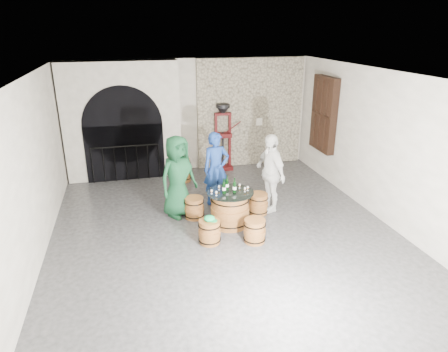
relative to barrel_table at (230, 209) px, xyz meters
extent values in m
plane|color=#2B2B2E|center=(-0.19, -0.17, -0.38)|extent=(8.00, 8.00, 0.00)
plane|color=beige|center=(-0.19, 3.83, 1.22)|extent=(8.00, 0.00, 8.00)
plane|color=beige|center=(-0.19, -4.17, 1.22)|extent=(8.00, 0.00, 8.00)
plane|color=beige|center=(-3.69, -0.17, 1.22)|extent=(0.00, 8.00, 8.00)
plane|color=beige|center=(3.31, -0.17, 1.22)|extent=(0.00, 8.00, 8.00)
plane|color=beige|center=(-0.19, -0.17, 2.82)|extent=(8.00, 8.00, 0.00)
cube|color=#B0A78C|center=(1.61, 3.77, 1.22)|extent=(3.20, 0.12, 3.18)
cube|color=beige|center=(-2.09, 3.58, 1.22)|extent=(3.10, 0.50, 3.18)
cube|color=black|center=(-2.09, 3.31, 0.39)|extent=(2.10, 0.03, 1.55)
cylinder|color=black|center=(-2.09, 3.31, 1.17)|extent=(2.10, 0.03, 2.10)
cylinder|color=black|center=(-2.09, 3.25, 0.60)|extent=(1.79, 0.04, 0.04)
cylinder|color=black|center=(-2.98, 3.25, 0.11)|extent=(0.02, 0.02, 0.98)
cylinder|color=black|center=(-2.68, 3.25, 0.11)|extent=(0.02, 0.02, 0.98)
cylinder|color=black|center=(-2.39, 3.25, 0.11)|extent=(0.02, 0.02, 0.98)
cylinder|color=black|center=(-2.09, 3.25, 0.11)|extent=(0.02, 0.02, 0.98)
cylinder|color=black|center=(-1.79, 3.25, 0.11)|extent=(0.02, 0.02, 0.98)
cylinder|color=black|center=(-1.49, 3.25, 0.11)|extent=(0.02, 0.02, 0.98)
cylinder|color=black|center=(-1.20, 3.25, 0.11)|extent=(0.02, 0.02, 0.98)
cube|color=black|center=(3.20, 2.23, 1.42)|extent=(0.20, 1.10, 2.00)
cube|color=black|center=(3.15, 2.23, 1.42)|extent=(0.06, 0.88, 1.76)
cube|color=black|center=(3.18, 2.23, 1.42)|extent=(0.22, 0.92, 0.06)
cube|color=black|center=(3.18, 1.94, 1.42)|extent=(0.22, 0.06, 1.80)
cube|color=black|center=(3.18, 2.23, 1.42)|extent=(0.22, 0.06, 1.80)
cube|color=black|center=(3.18, 2.52, 1.42)|extent=(0.22, 0.06, 1.80)
cylinder|color=brown|center=(0.00, 0.00, -0.02)|extent=(0.77, 0.77, 0.73)
cylinder|color=brown|center=(0.00, 0.00, -0.02)|extent=(0.82, 0.82, 0.16)
torus|color=black|center=(0.00, 0.00, -0.26)|extent=(0.82, 0.82, 0.02)
torus|color=black|center=(0.00, 0.00, 0.23)|extent=(0.82, 0.82, 0.02)
cylinder|color=brown|center=(0.00, 0.00, 0.36)|extent=(0.78, 0.78, 0.02)
cylinder|color=black|center=(0.00, 0.00, 0.38)|extent=(1.00, 1.00, 0.01)
cylinder|color=brown|center=(-0.69, 0.53, -0.15)|extent=(0.41, 0.41, 0.46)
cylinder|color=brown|center=(-0.69, 0.53, -0.15)|extent=(0.44, 0.44, 0.10)
torus|color=black|center=(-0.69, 0.53, -0.31)|extent=(0.45, 0.45, 0.02)
torus|color=black|center=(-0.69, 0.53, 0.01)|extent=(0.45, 0.45, 0.02)
cylinder|color=brown|center=(-0.69, 0.53, 0.09)|extent=(0.42, 0.42, 0.02)
cylinder|color=brown|center=(-0.02, 0.86, -0.15)|extent=(0.41, 0.41, 0.46)
cylinder|color=brown|center=(-0.02, 0.86, -0.15)|extent=(0.44, 0.44, 0.10)
torus|color=black|center=(-0.02, 0.86, -0.31)|extent=(0.45, 0.45, 0.02)
torus|color=black|center=(-0.02, 0.86, 0.01)|extent=(0.45, 0.45, 0.02)
cylinder|color=brown|center=(-0.02, 0.86, 0.09)|extent=(0.42, 0.42, 0.02)
cylinder|color=brown|center=(0.77, 0.39, -0.15)|extent=(0.41, 0.41, 0.46)
cylinder|color=brown|center=(0.77, 0.39, -0.15)|extent=(0.44, 0.44, 0.10)
torus|color=black|center=(0.77, 0.39, -0.31)|extent=(0.45, 0.45, 0.02)
torus|color=black|center=(0.77, 0.39, 0.01)|extent=(0.45, 0.45, 0.02)
cylinder|color=brown|center=(0.77, 0.39, 0.09)|extent=(0.42, 0.42, 0.02)
cylinder|color=brown|center=(0.29, -0.81, -0.15)|extent=(0.41, 0.41, 0.46)
cylinder|color=brown|center=(0.29, -0.81, -0.15)|extent=(0.44, 0.44, 0.10)
torus|color=black|center=(0.29, -0.81, -0.31)|extent=(0.45, 0.45, 0.02)
torus|color=black|center=(0.29, -0.81, 0.01)|extent=(0.45, 0.45, 0.02)
cylinder|color=brown|center=(0.29, -0.81, 0.09)|extent=(0.42, 0.42, 0.02)
cylinder|color=brown|center=(-0.58, -0.64, -0.15)|extent=(0.41, 0.41, 0.46)
cylinder|color=brown|center=(-0.58, -0.64, -0.15)|extent=(0.44, 0.44, 0.10)
torus|color=black|center=(-0.58, -0.64, -0.31)|extent=(0.45, 0.45, 0.02)
torus|color=black|center=(-0.58, -0.64, 0.01)|extent=(0.45, 0.45, 0.02)
cylinder|color=brown|center=(-0.58, -0.64, 0.09)|extent=(0.42, 0.42, 0.02)
ellipsoid|color=#0E9D4F|center=(-0.58, -0.64, 0.15)|extent=(0.21, 0.21, 0.12)
cylinder|color=#0E9D4F|center=(-0.50, -0.67, 0.11)|extent=(0.14, 0.14, 0.01)
imported|color=#113D22|center=(-0.99, 0.76, 0.55)|extent=(1.08, 0.96, 1.85)
imported|color=navy|center=(-0.03, 1.18, 0.50)|extent=(0.68, 0.49, 1.76)
imported|color=silver|center=(1.08, 0.54, 0.53)|extent=(0.66, 1.13, 1.81)
cylinder|color=black|center=(-0.14, -0.03, 0.50)|extent=(0.07, 0.07, 0.22)
cylinder|color=white|center=(-0.14, -0.03, 0.49)|extent=(0.08, 0.08, 0.06)
cone|color=black|center=(-0.14, -0.03, 0.62)|extent=(0.07, 0.07, 0.05)
cylinder|color=black|center=(-0.14, -0.03, 0.68)|extent=(0.03, 0.03, 0.07)
cylinder|color=black|center=(0.08, -0.05, 0.50)|extent=(0.07, 0.07, 0.22)
cylinder|color=white|center=(0.08, -0.05, 0.49)|extent=(0.08, 0.08, 0.06)
cone|color=black|center=(0.08, -0.05, 0.62)|extent=(0.07, 0.07, 0.05)
cylinder|color=black|center=(0.08, -0.05, 0.68)|extent=(0.03, 0.03, 0.07)
cylinder|color=black|center=(-0.03, 0.14, 0.50)|extent=(0.07, 0.07, 0.22)
cylinder|color=white|center=(-0.03, 0.14, 0.49)|extent=(0.08, 0.08, 0.06)
cone|color=black|center=(-0.03, 0.14, 0.62)|extent=(0.07, 0.07, 0.05)
cylinder|color=black|center=(-0.03, 0.14, 0.68)|extent=(0.03, 0.03, 0.07)
cylinder|color=brown|center=(-0.61, 2.83, -0.07)|extent=(0.44, 0.44, 0.62)
cylinder|color=brown|center=(-0.61, 2.83, -0.07)|extent=(0.47, 0.47, 0.14)
torus|color=black|center=(-0.61, 2.83, -0.28)|extent=(0.48, 0.48, 0.02)
torus|color=black|center=(-0.61, 2.83, 0.14)|extent=(0.48, 0.48, 0.02)
cylinder|color=brown|center=(-0.61, 2.83, 0.25)|extent=(0.45, 0.45, 0.02)
cube|color=#460B0B|center=(0.71, 3.53, -0.33)|extent=(0.54, 0.44, 0.10)
cube|color=#460B0B|center=(0.71, 3.53, 0.67)|extent=(0.49, 0.32, 0.12)
cube|color=#460B0B|center=(0.71, 3.53, 1.28)|extent=(0.48, 0.13, 0.07)
cylinder|color=black|center=(0.71, 3.53, 0.24)|extent=(0.06, 0.06, 1.03)
cylinder|color=black|center=(0.71, 3.53, 1.52)|extent=(0.39, 0.39, 0.09)
cone|color=black|center=(0.71, 3.53, 1.40)|extent=(0.39, 0.39, 0.21)
cube|color=#460B0B|center=(0.51, 3.53, 0.49)|extent=(0.07, 0.07, 1.64)
cube|color=#460B0B|center=(0.92, 3.52, 0.49)|extent=(0.07, 0.07, 1.64)
cylinder|color=#460B0B|center=(1.02, 3.48, 0.90)|extent=(0.44, 0.04, 0.32)
cube|color=silver|center=(1.86, 3.69, 0.97)|extent=(0.18, 0.10, 0.22)
camera|label=1|loc=(-1.99, -7.44, 3.66)|focal=32.00mm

